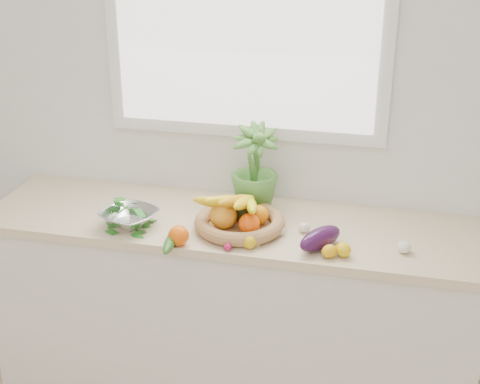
% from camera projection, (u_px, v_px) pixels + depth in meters
% --- Properties ---
extents(back_wall, '(4.50, 0.02, 2.70)m').
position_uv_depth(back_wall, '(246.00, 105.00, 3.08)').
color(back_wall, white).
rests_on(back_wall, ground).
extents(counter_cabinet, '(2.20, 0.58, 0.86)m').
position_uv_depth(counter_cabinet, '(231.00, 309.00, 3.18)').
color(counter_cabinet, silver).
rests_on(counter_cabinet, ground).
extents(countertop, '(2.24, 0.62, 0.04)m').
position_uv_depth(countertop, '(230.00, 224.00, 3.00)').
color(countertop, beige).
rests_on(countertop, counter_cabinet).
extents(window_frame, '(1.30, 0.03, 1.10)m').
position_uv_depth(window_frame, '(245.00, 17.00, 2.91)').
color(window_frame, white).
rests_on(window_frame, back_wall).
extents(window_pane, '(1.18, 0.01, 0.98)m').
position_uv_depth(window_pane, '(244.00, 17.00, 2.89)').
color(window_pane, white).
rests_on(window_pane, window_frame).
extents(orange_loose, '(0.11, 0.11, 0.09)m').
position_uv_depth(orange_loose, '(179.00, 236.00, 2.76)').
color(orange_loose, '#EE5907').
rests_on(orange_loose, countertop).
extents(lemon_a, '(0.09, 0.09, 0.06)m').
position_uv_depth(lemon_a, '(249.00, 241.00, 2.74)').
color(lemon_a, gold).
rests_on(lemon_a, countertop).
extents(lemon_b, '(0.09, 0.09, 0.05)m').
position_uv_depth(lemon_b, '(329.00, 251.00, 2.66)').
color(lemon_b, '#E3A20C').
rests_on(lemon_b, countertop).
extents(lemon_c, '(0.09, 0.09, 0.06)m').
position_uv_depth(lemon_c, '(343.00, 250.00, 2.67)').
color(lemon_c, '#E1B10C').
rests_on(lemon_c, countertop).
extents(apple, '(0.07, 0.07, 0.07)m').
position_uv_depth(apple, '(231.00, 213.00, 2.97)').
color(apple, '#AE0D19').
rests_on(apple, countertop).
extents(ginger, '(0.10, 0.06, 0.03)m').
position_uv_depth(ginger, '(248.00, 242.00, 2.77)').
color(ginger, tan).
rests_on(ginger, countertop).
extents(garlic_a, '(0.07, 0.07, 0.05)m').
position_uv_depth(garlic_a, '(404.00, 247.00, 2.70)').
color(garlic_a, silver).
rests_on(garlic_a, countertop).
extents(garlic_b, '(0.06, 0.06, 0.04)m').
position_uv_depth(garlic_b, '(304.00, 227.00, 2.87)').
color(garlic_b, white).
rests_on(garlic_b, countertop).
extents(garlic_c, '(0.07, 0.07, 0.04)m').
position_uv_depth(garlic_c, '(279.00, 230.00, 2.85)').
color(garlic_c, silver).
rests_on(garlic_c, countertop).
extents(eggplant, '(0.20, 0.24, 0.09)m').
position_uv_depth(eggplant, '(320.00, 238.00, 2.73)').
color(eggplant, '#320F38').
rests_on(eggplant, countertop).
extents(cucumber, '(0.07, 0.26, 0.05)m').
position_uv_depth(cucumber, '(172.00, 239.00, 2.77)').
color(cucumber, '#1D5819').
rests_on(cucumber, countertop).
extents(radish, '(0.04, 0.04, 0.03)m').
position_uv_depth(radish, '(228.00, 247.00, 2.72)').
color(radish, '#BB174B').
rests_on(radish, countertop).
extents(potted_herb, '(0.27, 0.27, 0.38)m').
position_uv_depth(potted_herb, '(255.00, 167.00, 3.01)').
color(potted_herb, '#437C2D').
rests_on(potted_herb, countertop).
extents(fruit_basket, '(0.52, 0.52, 0.19)m').
position_uv_depth(fruit_basket, '(239.00, 217.00, 2.89)').
color(fruit_basket, tan).
rests_on(fruit_basket, countertop).
extents(colander_with_spinach, '(0.30, 0.30, 0.12)m').
position_uv_depth(colander_with_spinach, '(129.00, 214.00, 2.90)').
color(colander_with_spinach, silver).
rests_on(colander_with_spinach, countertop).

